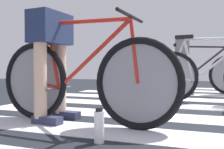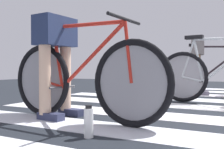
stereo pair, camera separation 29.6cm
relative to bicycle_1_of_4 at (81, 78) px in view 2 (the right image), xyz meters
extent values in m
cube|color=silver|center=(1.13, -0.18, -0.38)|extent=(5.20, 0.44, 0.00)
cube|color=silver|center=(1.13, 1.32, -0.38)|extent=(5.20, 0.44, 0.00)
torus|color=black|center=(-0.50, 0.04, -0.03)|extent=(0.72, 0.12, 0.72)
torus|color=black|center=(0.51, -0.04, -0.03)|extent=(0.72, 0.12, 0.72)
cylinder|color=gray|center=(-0.50, 0.04, -0.03)|extent=(0.61, 0.06, 0.61)
cylinder|color=gray|center=(0.51, -0.04, -0.03)|extent=(0.61, 0.06, 0.61)
cylinder|color=red|center=(0.05, 0.00, 0.48)|extent=(0.80, 0.10, 0.05)
cylinder|color=red|center=(0.11, -0.01, 0.19)|extent=(0.70, 0.09, 0.59)
cylinder|color=red|center=(-0.28, 0.02, 0.20)|extent=(0.16, 0.05, 0.59)
cylinder|color=red|center=(-0.36, 0.03, -0.06)|extent=(0.29, 0.05, 0.09)
cylinder|color=red|center=(-0.42, 0.04, 0.23)|extent=(0.19, 0.04, 0.53)
cylinder|color=red|center=(0.48, -0.04, 0.22)|extent=(0.09, 0.04, 0.50)
cube|color=black|center=(-0.34, 0.03, 0.52)|extent=(0.25, 0.11, 0.05)
cylinder|color=black|center=(0.45, -0.04, 0.49)|extent=(0.07, 0.52, 0.03)
cylinder|color=#4C4C51|center=(-0.22, 0.02, -0.09)|extent=(0.05, 0.34, 0.02)
cylinder|color=beige|center=(-0.30, 0.17, 0.11)|extent=(0.11, 0.11, 0.88)
cylinder|color=beige|center=(-0.33, -0.11, 0.11)|extent=(0.11, 0.11, 0.88)
cube|color=navy|center=(-0.31, 0.03, 0.45)|extent=(0.25, 0.43, 0.28)
cube|color=#2D314E|center=(-0.23, 0.16, -0.35)|extent=(0.27, 0.12, 0.07)
cube|color=#2D314E|center=(-0.26, -0.12, -0.35)|extent=(0.27, 0.12, 0.07)
torus|color=black|center=(0.55, 1.74, -0.03)|extent=(0.72, 0.12, 0.72)
cylinder|color=gray|center=(0.55, 1.74, -0.03)|extent=(0.61, 0.06, 0.61)
cylinder|color=#B5BCC1|center=(0.77, 1.72, 0.20)|extent=(0.16, 0.05, 0.59)
cylinder|color=#B5BCC1|center=(0.69, 1.73, -0.06)|extent=(0.29, 0.05, 0.09)
cylinder|color=#B5BCC1|center=(0.63, 1.73, 0.23)|extent=(0.19, 0.04, 0.53)
cube|color=black|center=(0.71, 1.73, 0.52)|extent=(0.25, 0.11, 0.05)
cylinder|color=#4C4C51|center=(0.83, 1.72, -0.09)|extent=(0.05, 0.34, 0.02)
torus|color=black|center=(0.39, 2.91, -0.03)|extent=(0.72, 0.18, 0.72)
cylinder|color=gray|center=(0.39, 2.91, -0.03)|extent=(0.60, 0.11, 0.61)
cylinder|color=black|center=(0.94, 3.00, 0.48)|extent=(0.80, 0.17, 0.05)
cylinder|color=black|center=(1.00, 3.01, 0.19)|extent=(0.70, 0.15, 0.59)
cylinder|color=black|center=(0.61, 2.94, 0.20)|extent=(0.16, 0.06, 0.59)
cylinder|color=black|center=(0.53, 2.93, -0.06)|extent=(0.29, 0.08, 0.09)
cylinder|color=black|center=(0.47, 2.92, 0.23)|extent=(0.19, 0.06, 0.53)
cube|color=black|center=(0.55, 2.93, 0.52)|extent=(0.25, 0.13, 0.05)
cylinder|color=#4C4C51|center=(0.67, 2.95, -0.09)|extent=(0.08, 0.34, 0.02)
cylinder|color=brown|center=(0.55, 3.08, 0.12)|extent=(0.11, 0.11, 0.92)
cylinder|color=brown|center=(0.60, 2.80, 0.12)|extent=(0.11, 0.11, 0.92)
cube|color=#615B5C|center=(0.58, 2.94, 0.48)|extent=(0.29, 0.44, 0.28)
cube|color=#5A5464|center=(0.62, 3.09, -0.35)|extent=(0.27, 0.14, 0.07)
cube|color=#5A5464|center=(0.67, 2.81, -0.35)|extent=(0.27, 0.14, 0.07)
cylinder|color=white|center=(0.37, -0.46, -0.29)|extent=(0.07, 0.07, 0.20)
cylinder|color=black|center=(0.37, -0.46, -0.17)|extent=(0.05, 0.05, 0.02)
camera|label=1|loc=(1.00, -1.95, 0.09)|focal=41.03mm
camera|label=2|loc=(1.30, -1.95, 0.09)|focal=41.03mm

